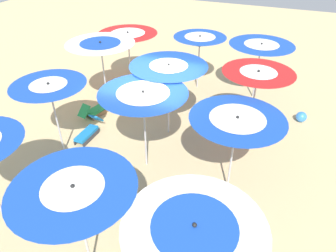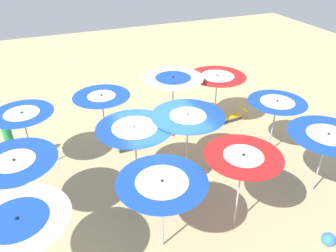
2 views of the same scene
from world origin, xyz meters
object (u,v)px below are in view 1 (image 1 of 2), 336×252
object	(u,v)px
beach_umbrella_7	(75,196)
beach_umbrella_0	(128,38)
beach_umbrella_2	(50,91)
beach_umbrella_9	(257,79)
beach_umbrella_11	(194,233)
beach_umbrella_4	(200,41)
beach_ball	(301,117)
lounger_0	(97,109)
beach_umbrella_8	(261,48)
lounger_3	(88,132)
beach_umbrella_10	(237,124)
beach_umbrella_6	(143,98)
beach_umbrella_1	(101,49)
beach_umbrella_5	(169,72)
lounger_2	(140,72)

from	to	relation	value
beach_umbrella_7	beach_umbrella_0	bearing A→B (deg)	21.58
beach_umbrella_2	beach_umbrella_9	size ratio (longest dim) A/B	0.93
beach_umbrella_0	beach_umbrella_11	distance (m)	8.92
beach_umbrella_7	beach_umbrella_2	bearing A→B (deg)	44.97
beach_umbrella_4	beach_ball	bearing A→B (deg)	-105.53
beach_umbrella_0	beach_ball	size ratio (longest dim) A/B	6.31
beach_umbrella_4	lounger_0	xyz separation A→B (m)	(-3.33, 2.66, -1.71)
beach_umbrella_9	beach_umbrella_11	bearing A→B (deg)	178.82
beach_umbrella_8	lounger_3	xyz separation A→B (m)	(-4.62, 4.42, -1.74)
beach_umbrella_7	lounger_3	xyz separation A→B (m)	(3.71, 2.54, -1.81)
beach_umbrella_7	beach_umbrella_10	size ratio (longest dim) A/B	1.02
beach_umbrella_6	beach_umbrella_1	bearing A→B (deg)	48.77
beach_umbrella_8	lounger_3	distance (m)	6.62
beach_umbrella_1	beach_umbrella_11	distance (m)	7.42
beach_umbrella_6	lounger_0	distance (m)	3.79
beach_umbrella_1	lounger_3	bearing A→B (deg)	-168.30
beach_umbrella_1	beach_umbrella_10	xyz separation A→B (m)	(-2.38, -4.98, -0.23)
beach_umbrella_8	beach_umbrella_5	bearing A→B (deg)	147.84
beach_ball	beach_umbrella_6	bearing A→B (deg)	135.04
beach_umbrella_0	beach_umbrella_4	xyz separation A→B (m)	(0.88, -2.56, -0.11)
beach_umbrella_7	beach_umbrella_9	size ratio (longest dim) A/B	0.93
beach_umbrella_8	lounger_2	size ratio (longest dim) A/B	1.60
beach_umbrella_9	beach_umbrella_4	bearing A→B (deg)	39.78
beach_umbrella_7	lounger_3	distance (m)	4.85
beach_ball	lounger_3	bearing A→B (deg)	119.09
beach_umbrella_7	beach_ball	distance (m)	8.27
beach_umbrella_5	beach_umbrella_6	distance (m)	1.69
beach_umbrella_9	lounger_0	xyz separation A→B (m)	(-0.28, 5.20, -1.99)
beach_umbrella_1	lounger_0	distance (m)	2.11
beach_umbrella_5	lounger_3	size ratio (longest dim) A/B	1.95
beach_umbrella_0	beach_umbrella_1	distance (m)	1.90
beach_umbrella_6	beach_umbrella_11	world-z (taller)	beach_umbrella_6
beach_umbrella_6	beach_umbrella_9	distance (m)	3.18
beach_umbrella_9	lounger_0	size ratio (longest dim) A/B	1.81
beach_umbrella_2	lounger_2	distance (m)	5.80
beach_umbrella_4	lounger_2	xyz separation A→B (m)	(0.03, 2.59, -1.71)
beach_umbrella_2	beach_umbrella_7	bearing A→B (deg)	-135.03
beach_umbrella_2	beach_ball	distance (m)	8.03
beach_umbrella_9	lounger_2	size ratio (longest dim) A/B	1.71
beach_umbrella_4	beach_umbrella_10	xyz separation A→B (m)	(-5.15, -2.43, 0.08)
lounger_2	lounger_3	world-z (taller)	lounger_2
beach_umbrella_1	beach_ball	bearing A→B (deg)	-75.98
beach_umbrella_2	lounger_3	xyz separation A→B (m)	(0.90, -0.28, -1.82)
beach_umbrella_0	beach_umbrella_5	xyz separation A→B (m)	(-2.52, -2.66, 0.09)
beach_umbrella_0	beach_umbrella_6	size ratio (longest dim) A/B	0.96
beach_umbrella_7	beach_ball	xyz separation A→B (m)	(7.17, -3.68, -1.83)
beach_umbrella_4	beach_umbrella_1	bearing A→B (deg)	137.45
beach_umbrella_1	beach_umbrella_4	size ratio (longest dim) A/B	1.16
beach_umbrella_10	lounger_2	size ratio (longest dim) A/B	1.55
lounger_3	beach_ball	bearing A→B (deg)	119.40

